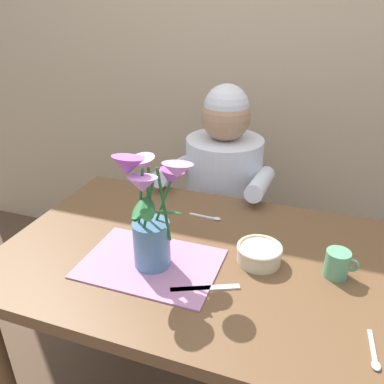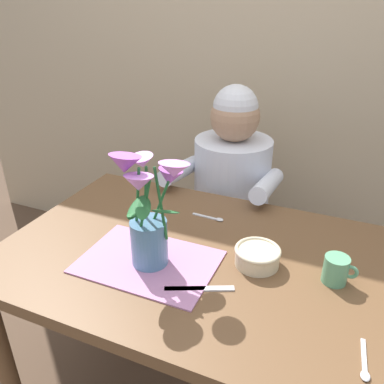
{
  "view_description": "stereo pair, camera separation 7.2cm",
  "coord_description": "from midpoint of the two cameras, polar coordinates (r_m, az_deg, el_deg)",
  "views": [
    {
      "loc": [
        0.32,
        -0.95,
        1.45
      ],
      "look_at": [
        -0.03,
        0.05,
        0.92
      ],
      "focal_mm": 36.46,
      "sensor_mm": 36.0,
      "label": 1
    },
    {
      "loc": [
        0.39,
        -0.92,
        1.45
      ],
      "look_at": [
        -0.03,
        0.05,
        0.92
      ],
      "focal_mm": 36.46,
      "sensor_mm": 36.0,
      "label": 2
    }
  ],
  "objects": [
    {
      "name": "seated_person",
      "position": [
        1.84,
        6.72,
        -2.44
      ],
      "size": [
        0.45,
        0.47,
        1.14
      ],
      "rotation": [
        0.0,
        0.0,
        -0.02
      ],
      "color": "#4C4C56",
      "rests_on": "ground_plane"
    },
    {
      "name": "spoon_0",
      "position": [
        1.0,
        25.99,
        -22.0
      ],
      "size": [
        0.02,
        0.12,
        0.01
      ],
      "color": "silver",
      "rests_on": "dining_table"
    },
    {
      "name": "spoon_1",
      "position": [
        1.4,
        4.55,
        -3.86
      ],
      "size": [
        0.12,
        0.02,
        0.01
      ],
      "color": "silver",
      "rests_on": "dining_table"
    },
    {
      "name": "dinner_knife",
      "position": [
        1.09,
        3.02,
        -14.0
      ],
      "size": [
        0.18,
        0.09,
        0.0
      ],
      "primitive_type": "cube",
      "rotation": [
        0.0,
        0.0,
        0.42
      ],
      "color": "silver",
      "rests_on": "dining_table"
    },
    {
      "name": "wood_panel_backdrop",
      "position": [
        2.03,
        13.96,
        20.24
      ],
      "size": [
        4.0,
        0.1,
        2.5
      ],
      "primitive_type": "cube",
      "color": "tan",
      "rests_on": "ground_plane"
    },
    {
      "name": "ceramic_bowl",
      "position": [
        1.18,
        11.28,
        -9.17
      ],
      "size": [
        0.14,
        0.14,
        0.06
      ],
      "color": "beige",
      "rests_on": "dining_table"
    },
    {
      "name": "coffee_cup",
      "position": [
        1.17,
        22.03,
        -10.54
      ],
      "size": [
        0.09,
        0.07,
        0.08
      ],
      "color": "#569970",
      "rests_on": "dining_table"
    },
    {
      "name": "flower_vase",
      "position": [
        1.08,
        -4.44,
        -3.15
      ],
      "size": [
        0.21,
        0.22,
        0.36
      ],
      "color": "teal",
      "rests_on": "dining_table"
    },
    {
      "name": "striped_placemat",
      "position": [
        1.18,
        -4.67,
        -10.16
      ],
      "size": [
        0.4,
        0.28,
        0.0
      ],
      "primitive_type": "cube",
      "color": "#B275A3",
      "rests_on": "dining_table"
    },
    {
      "name": "dining_table",
      "position": [
        1.28,
        1.96,
        -12.31
      ],
      "size": [
        1.2,
        0.8,
        0.74
      ],
      "color": "brown",
      "rests_on": "ground_plane"
    }
  ]
}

